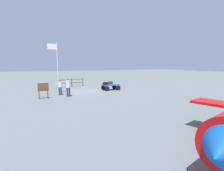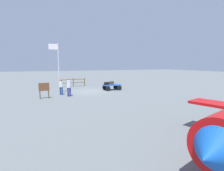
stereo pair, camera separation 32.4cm
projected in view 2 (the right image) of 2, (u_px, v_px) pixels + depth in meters
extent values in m
plane|color=slate|center=(90.00, 91.00, 20.63)|extent=(120.00, 120.00, 0.00)
cube|color=blue|center=(112.00, 85.00, 21.47)|extent=(2.04, 1.07, 0.10)
cube|color=blue|center=(104.00, 85.00, 21.08)|extent=(0.10, 0.97, 0.10)
cylinder|color=black|center=(108.00, 89.00, 20.74)|extent=(0.55, 0.13, 0.55)
cylinder|color=black|center=(105.00, 87.00, 21.70)|extent=(0.55, 0.13, 0.55)
cylinder|color=black|center=(119.00, 88.00, 21.31)|extent=(0.55, 0.13, 0.55)
cylinder|color=black|center=(116.00, 87.00, 22.27)|extent=(0.55, 0.13, 0.55)
cube|color=#3C3322|center=(112.00, 83.00, 21.56)|extent=(0.56, 0.38, 0.36)
cube|color=black|center=(107.00, 83.00, 21.24)|extent=(0.57, 0.46, 0.30)
cylinder|color=navy|center=(70.00, 92.00, 17.38)|extent=(0.14, 0.14, 0.84)
cylinder|color=navy|center=(68.00, 92.00, 17.27)|extent=(0.14, 0.14, 0.84)
cylinder|color=silver|center=(69.00, 84.00, 17.23)|extent=(0.44, 0.44, 0.69)
sphere|color=#876C4D|center=(69.00, 79.00, 17.18)|extent=(0.22, 0.22, 0.22)
cylinder|color=navy|center=(62.00, 91.00, 18.16)|extent=(0.14, 0.14, 0.78)
cylinder|color=navy|center=(60.00, 91.00, 18.20)|extent=(0.14, 0.14, 0.78)
cylinder|color=silver|center=(61.00, 84.00, 18.10)|extent=(0.43, 0.43, 0.57)
sphere|color=#94654B|center=(61.00, 80.00, 18.05)|extent=(0.25, 0.25, 0.25)
cone|color=#134FB0|center=(212.00, 154.00, 3.94)|extent=(1.26, 1.52, 1.30)
cylinder|color=silver|center=(59.00, 69.00, 18.48)|extent=(0.10, 0.10, 5.10)
cube|color=white|center=(53.00, 47.00, 18.05)|extent=(0.85, 0.12, 0.54)
cylinder|color=#4C3319|center=(49.00, 94.00, 16.43)|extent=(0.08, 0.08, 0.69)
cylinder|color=#4C3319|center=(40.00, 95.00, 16.07)|extent=(0.08, 0.08, 0.69)
cube|color=brown|center=(44.00, 87.00, 16.17)|extent=(0.90, 0.18, 0.71)
cylinder|color=brown|center=(85.00, 82.00, 25.52)|extent=(0.12, 0.12, 1.11)
cylinder|color=brown|center=(73.00, 82.00, 24.80)|extent=(0.12, 0.12, 1.11)
cylinder|color=brown|center=(62.00, 83.00, 24.07)|extent=(0.12, 0.12, 1.11)
cube|color=brown|center=(73.00, 80.00, 24.75)|extent=(3.14, 0.37, 0.08)
cube|color=brown|center=(73.00, 83.00, 24.80)|extent=(3.14, 0.37, 0.08)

